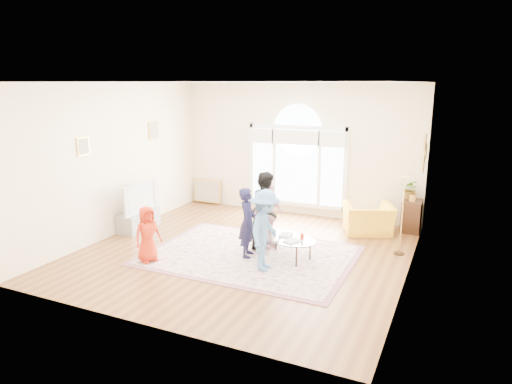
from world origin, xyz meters
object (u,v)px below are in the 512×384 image
at_px(coffee_table, 286,238).
at_px(armchair, 368,219).
at_px(television, 137,197).
at_px(tv_console, 139,220).
at_px(area_rug, 250,255).

distance_m(coffee_table, armchair, 2.38).
bearing_deg(television, coffee_table, -4.56).
xyz_separation_m(tv_console, armchair, (4.70, 1.83, 0.12)).
height_order(area_rug, television, television).
bearing_deg(coffee_table, armchair, 77.22).
height_order(television, coffee_table, television).
relative_size(coffee_table, armchair, 1.37).
distance_m(area_rug, armchair, 2.87).
distance_m(tv_console, television, 0.54).
relative_size(area_rug, coffee_table, 2.61).
distance_m(tv_console, armchair, 5.05).
bearing_deg(coffee_table, television, -170.01).
bearing_deg(coffee_table, tv_console, -170.00).
bearing_deg(armchair, area_rug, 29.15).
xyz_separation_m(television, armchair, (4.70, 1.83, -0.42)).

